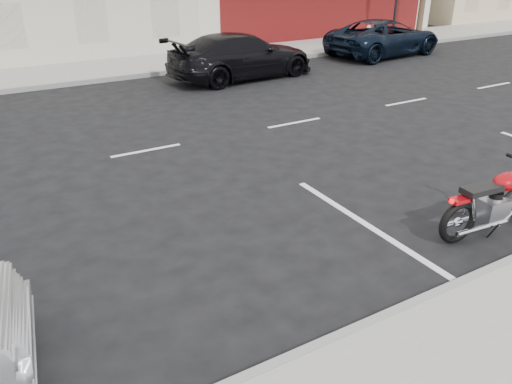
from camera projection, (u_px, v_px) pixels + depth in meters
ground at (226, 136)px, 12.07m from camera, size 120.00×120.00×0.00m
fire_hydrant at (368, 32)px, 23.88m from camera, size 0.20×0.20×0.72m
suv_far at (384, 37)px, 21.12m from camera, size 5.58×3.04×1.48m
car_far at (242, 56)px, 17.24m from camera, size 5.48×2.63×1.54m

